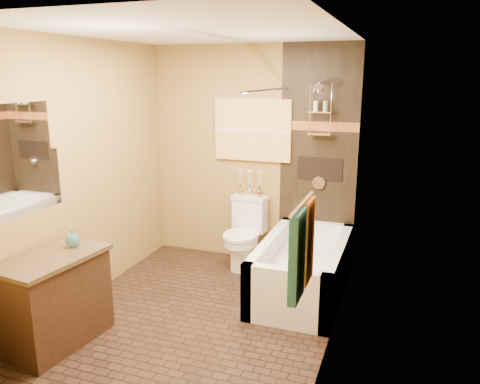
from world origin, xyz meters
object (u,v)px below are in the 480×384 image
at_px(bathtub, 303,273).
at_px(vanity, 54,299).
at_px(sunset_painting, 253,130).
at_px(toilet, 245,233).

height_order(bathtub, vanity, vanity).
relative_size(sunset_painting, toilet, 1.13).
relative_size(sunset_painting, bathtub, 0.60).
distance_m(bathtub, toilet, 0.92).
bearing_deg(sunset_painting, vanity, -112.41).
bearing_deg(toilet, vanity, -109.32).
bearing_deg(toilet, sunset_painting, 95.68).
xyz_separation_m(sunset_painting, bathtub, (0.78, -0.73, -1.33)).
height_order(bathtub, toilet, toilet).
bearing_deg(toilet, bathtub, -24.87).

